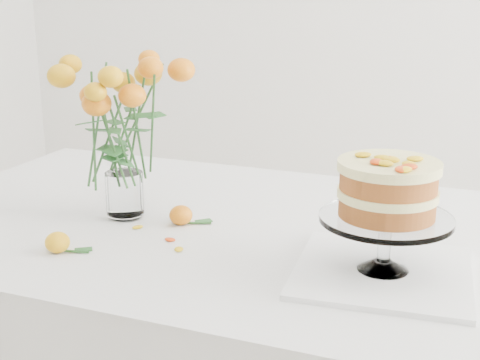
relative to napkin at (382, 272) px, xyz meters
The scene contains 9 objects.
table 0.45m from the napkin, 160.76° to the left, with size 1.43×0.93×0.76m.
napkin is the anchor object (origin of this frame).
cake_stand 0.15m from the napkin, 26.57° to the right, with size 0.24×0.24×0.21m.
rose_vase 0.66m from the napkin, behind, with size 0.29×0.29×0.42m.
loose_rose_near 0.63m from the napkin, 168.19° to the right, with size 0.09×0.05×0.04m.
loose_rose_far 0.47m from the napkin, 167.42° to the left, with size 0.09×0.05×0.04m.
stray_petal_a 0.54m from the napkin, behind, with size 0.03×0.02×0.00m, color yellow.
stray_petal_b 0.44m from the napkin, behind, with size 0.03×0.02×0.00m, color yellow.
stray_petal_c 0.40m from the napkin, behind, with size 0.03×0.02×0.00m, color yellow.
Camera 1 is at (0.59, -1.29, 1.27)m, focal length 50.00 mm.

